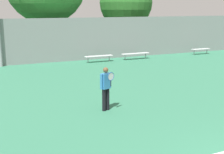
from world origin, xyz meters
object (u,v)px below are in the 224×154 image
Objects in this scene: tennis_player at (106,87)px; tree_green_tall at (126,3)px; bench_adjacent_court at (99,56)px; bench_courtside_near at (201,49)px; bench_by_gate at (135,54)px.

tennis_player is 0.25× the size of tree_green_tall.
tree_green_tall reaches higher than tennis_player.
tennis_player is at bearing -119.24° from tree_green_tall.
bench_adjacent_court is 0.31× the size of tree_green_tall.
tennis_player is at bearing -142.15° from bench_courtside_near.
tree_green_tall reaches higher than bench_by_gate.
bench_adjacent_court is at bearing 50.36° from tennis_player.
tennis_player reaches higher than bench_adjacent_court.
tree_green_tall is (-4.43, 5.00, 3.79)m from bench_courtside_near.
bench_courtside_near is (12.81, 9.95, -0.51)m from tennis_player.
bench_adjacent_court is at bearing -132.83° from tree_green_tall.
bench_adjacent_court is (-9.07, 0.00, 0.00)m from bench_courtside_near.
bench_courtside_near and bench_adjacent_court have the same top height.
bench_courtside_near is at bearing -0.00° from bench_by_gate.
tennis_player is 12.00m from bench_by_gate.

